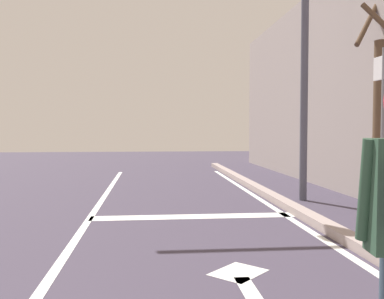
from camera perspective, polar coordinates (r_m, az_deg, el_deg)
lane_line_center at (r=5.71m, az=-16.18°, el=-12.89°), size 0.12×20.00×0.01m
lane_line_curbside at (r=6.10m, az=18.00°, el=-11.89°), size 0.12×20.00×0.01m
stop_bar at (r=7.61m, az=0.19°, el=-8.85°), size 3.56×0.40×0.01m
lane_arrow_head at (r=4.80m, az=6.13°, el=-15.83°), size 0.71×0.71×0.01m
curb_strip at (r=6.19m, az=20.17°, el=-11.08°), size 0.24×24.00×0.14m
traffic_signal_mast at (r=9.43m, az=7.44°, el=16.63°), size 5.42×0.34×5.61m
street_sign_post at (r=6.03m, az=23.98°, el=3.71°), size 0.06×0.44×2.56m
roadside_tree at (r=9.13m, az=23.60°, el=4.34°), size 1.00×1.03×4.10m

